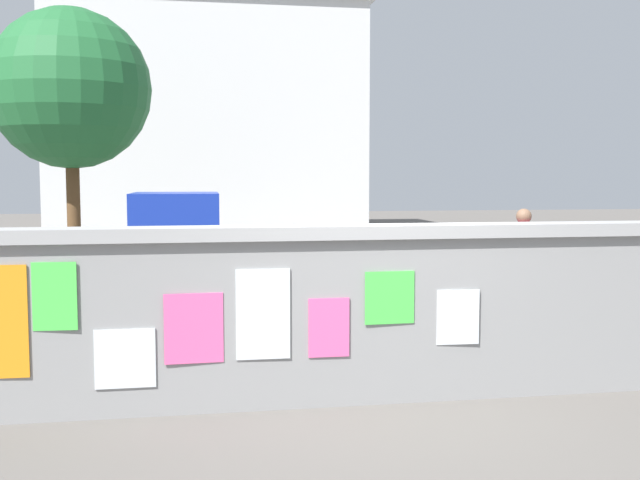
{
  "coord_description": "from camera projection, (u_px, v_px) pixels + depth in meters",
  "views": [
    {
      "loc": [
        -1.65,
        -6.61,
        2.07
      ],
      "look_at": [
        -0.19,
        1.74,
        1.36
      ],
      "focal_mm": 41.92,
      "sensor_mm": 36.0,
      "label": 1
    }
  ],
  "objects": [
    {
      "name": "ground",
      "position": [
        275.0,
        282.0,
        14.79
      ],
      "size": [
        60.0,
        60.0,
        0.0
      ],
      "primitive_type": "plane",
      "color": "#605B56"
    },
    {
      "name": "building_background",
      "position": [
        207.0,
        119.0,
        26.97
      ],
      "size": [
        10.75,
        6.9,
        8.31
      ],
      "color": "silver",
      "rests_on": "ground"
    },
    {
      "name": "poster_wall",
      "position": [
        372.0,
        311.0,
        6.87
      ],
      "size": [
        7.48,
        0.42,
        1.64
      ],
      "color": "gray",
      "rests_on": "ground"
    },
    {
      "name": "person_walking",
      "position": [
        523.0,
        252.0,
        10.77
      ],
      "size": [
        0.42,
        0.42,
        1.62
      ],
      "color": "#D83F72",
      "rests_on": "ground"
    },
    {
      "name": "bicycle_near",
      "position": [
        468.0,
        281.0,
        12.34
      ],
      "size": [
        1.69,
        0.47,
        0.95
      ],
      "color": "black",
      "rests_on": "ground"
    },
    {
      "name": "motorcycle",
      "position": [
        531.0,
        314.0,
        8.79
      ],
      "size": [
        1.88,
        0.68,
        0.87
      ],
      "color": "black",
      "rests_on": "ground"
    },
    {
      "name": "auto_rickshaw_truck",
      "position": [
        246.0,
        258.0,
        10.8
      ],
      "size": [
        3.63,
        1.57,
        1.85
      ],
      "color": "black",
      "rests_on": "ground"
    },
    {
      "name": "tree_roadside",
      "position": [
        70.0,
        89.0,
        16.66
      ],
      "size": [
        3.57,
        3.57,
        5.83
      ],
      "color": "brown",
      "rests_on": "ground"
    }
  ]
}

